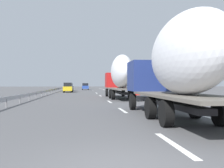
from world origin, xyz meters
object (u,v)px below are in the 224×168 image
(car_black_suv, at_px, (69,87))
(road_sign, at_px, (123,81))
(car_blue_sedan, at_px, (85,86))
(car_yellow_coupe, at_px, (68,88))
(truck_lead, at_px, (120,75))
(truck_trailing, at_px, (176,63))

(car_black_suv, bearing_deg, road_sign, -143.54)
(car_blue_sedan, bearing_deg, car_yellow_coupe, 170.72)
(truck_lead, distance_m, road_sign, 18.15)
(truck_trailing, relative_size, car_blue_sedan, 2.84)
(truck_trailing, bearing_deg, car_black_suv, 8.26)
(car_blue_sedan, distance_m, car_yellow_coupe, 22.37)
(truck_trailing, distance_m, car_black_suv, 51.03)
(truck_lead, height_order, car_yellow_coupe, truck_lead)
(car_blue_sedan, relative_size, road_sign, 1.44)
(car_black_suv, bearing_deg, truck_lead, -167.10)
(car_blue_sedan, bearing_deg, truck_lead, -175.53)
(car_blue_sedan, height_order, road_sign, road_sign)
(car_yellow_coupe, bearing_deg, car_black_suv, 1.28)
(truck_trailing, xyz_separation_m, road_sign, (36.36, -3.10, -0.43))
(truck_trailing, distance_m, road_sign, 36.50)
(truck_trailing, bearing_deg, car_yellow_coupe, 9.77)
(truck_lead, bearing_deg, car_yellow_coupe, 17.27)
(car_black_suv, bearing_deg, car_blue_sedan, -16.32)
(truck_lead, distance_m, car_yellow_coupe, 24.06)
(car_black_suv, height_order, road_sign, road_sign)
(car_black_suv, distance_m, road_sign, 17.59)
(car_yellow_coupe, bearing_deg, car_blue_sedan, -9.28)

